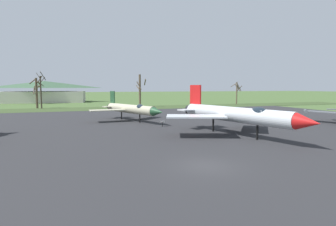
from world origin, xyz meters
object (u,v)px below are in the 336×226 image
(jet_fighter_rear_left, at_px, (132,109))
(visitor_building, at_px, (45,92))
(jet_fighter_front_right, at_px, (236,114))
(info_placard_rear_left, at_px, (162,123))

(jet_fighter_rear_left, relative_size, visitor_building, 0.47)
(jet_fighter_front_right, distance_m, info_placard_rear_left, 10.82)
(visitor_building, bearing_deg, jet_fighter_front_right, -71.26)
(jet_fighter_front_right, relative_size, visitor_building, 0.58)
(jet_fighter_rear_left, bearing_deg, jet_fighter_front_right, -62.86)
(jet_fighter_rear_left, height_order, info_placard_rear_left, jet_fighter_rear_left)
(jet_fighter_front_right, relative_size, jet_fighter_rear_left, 1.22)
(jet_fighter_front_right, xyz_separation_m, visitor_building, (-27.42, 80.81, 1.34))
(jet_fighter_front_right, bearing_deg, jet_fighter_rear_left, 117.14)
(jet_fighter_rear_left, xyz_separation_m, visitor_building, (-19.01, 64.41, 1.77))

